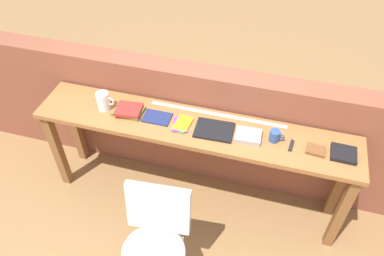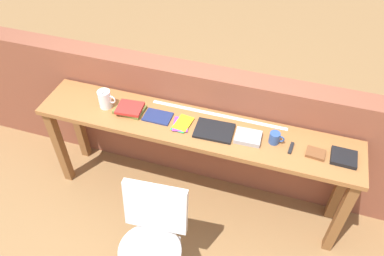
{
  "view_description": "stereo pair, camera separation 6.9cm",
  "coord_description": "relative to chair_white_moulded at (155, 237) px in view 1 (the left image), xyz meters",
  "views": [
    {
      "loc": [
        0.54,
        -1.67,
        2.83
      ],
      "look_at": [
        0.0,
        0.25,
        0.9
      ],
      "focal_mm": 35.0,
      "sensor_mm": 36.0,
      "label": 1
    },
    {
      "loc": [
        0.61,
        -1.65,
        2.83
      ],
      "look_at": [
        0.0,
        0.25,
        0.9
      ],
      "focal_mm": 35.0,
      "sensor_mm": 36.0,
      "label": 2
    }
  ],
  "objects": [
    {
      "name": "brick_wall_back",
      "position": [
        0.06,
        1.11,
        0.05
      ],
      "size": [
        6.0,
        0.2,
        1.15
      ],
      "primitive_type": "cube",
      "color": "brown",
      "rests_on": "ground"
    },
    {
      "name": "leather_journal_brown",
      "position": [
        0.95,
        0.75,
        0.37
      ],
      "size": [
        0.14,
        0.11,
        0.02
      ],
      "primitive_type": "cube",
      "rotation": [
        0.0,
        0.0,
        -0.09
      ],
      "color": "brown",
      "rests_on": "sideboard"
    },
    {
      "name": "magazine_cycling",
      "position": [
        -0.24,
        0.78,
        0.36
      ],
      "size": [
        0.21,
        0.15,
        0.01
      ],
      "primitive_type": "cube",
      "rotation": [
        0.0,
        0.0,
        -0.0
      ],
      "color": "navy",
      "rests_on": "sideboard"
    },
    {
      "name": "multitool_folded",
      "position": [
        0.78,
        0.75,
        0.36
      ],
      "size": [
        0.04,
        0.11,
        0.02
      ],
      "primitive_type": "cube",
      "rotation": [
        0.0,
        0.0,
        -0.1
      ],
      "color": "black",
      "rests_on": "sideboard"
    },
    {
      "name": "mug",
      "position": [
        0.66,
        0.78,
        0.4
      ],
      "size": [
        0.11,
        0.08,
        0.09
      ],
      "color": "#2D4C8C",
      "rests_on": "sideboard"
    },
    {
      "name": "book_repair_rightmost",
      "position": [
        1.14,
        0.77,
        0.37
      ],
      "size": [
        0.18,
        0.16,
        0.03
      ],
      "primitive_type": "cube",
      "rotation": [
        0.0,
        0.0,
        -0.02
      ],
      "color": "black",
      "rests_on": "sideboard"
    },
    {
      "name": "pitcher_white",
      "position": [
        -0.68,
        0.77,
        0.43
      ],
      "size": [
        0.14,
        0.1,
        0.18
      ],
      "color": "white",
      "rests_on": "sideboard"
    },
    {
      "name": "ground_plane",
      "position": [
        0.06,
        0.47,
        -0.53
      ],
      "size": [
        40.0,
        40.0,
        0.0
      ],
      "primitive_type": "plane",
      "color": "olive"
    },
    {
      "name": "ruler_metal_back_edge",
      "position": [
        0.2,
        0.94,
        0.35
      ],
      "size": [
        1.08,
        0.03,
        0.0
      ],
      "primitive_type": "cube",
      "color": "silver",
      "rests_on": "sideboard"
    },
    {
      "name": "book_stack_leftmost",
      "position": [
        -0.47,
        0.78,
        0.38
      ],
      "size": [
        0.24,
        0.19,
        0.05
      ],
      "color": "olive",
      "rests_on": "sideboard"
    },
    {
      "name": "pamphlet_pile_colourful",
      "position": [
        -0.04,
        0.75,
        0.36
      ],
      "size": [
        0.15,
        0.2,
        0.01
      ],
      "color": "orange",
      "rests_on": "sideboard"
    },
    {
      "name": "book_open_centre",
      "position": [
        0.22,
        0.76,
        0.36
      ],
      "size": [
        0.29,
        0.22,
        0.02
      ],
      "primitive_type": "cube",
      "rotation": [
        0.0,
        0.0,
        0.04
      ],
      "color": "black",
      "rests_on": "sideboard"
    },
    {
      "name": "chair_white_moulded",
      "position": [
        0.0,
        0.0,
        0.0
      ],
      "size": [
        0.48,
        0.49,
        0.89
      ],
      "color": "silver",
      "rests_on": "ground"
    },
    {
      "name": "book_grey_hardcover",
      "position": [
        0.47,
        0.76,
        0.37
      ],
      "size": [
        0.19,
        0.16,
        0.04
      ],
      "primitive_type": "cube",
      "rotation": [
        0.0,
        0.0,
        0.03
      ],
      "color": "#9E9EA3",
      "rests_on": "sideboard"
    },
    {
      "name": "sideboard",
      "position": [
        0.06,
        0.77,
        0.21
      ],
      "size": [
        2.5,
        0.44,
        0.88
      ],
      "color": "#996033",
      "rests_on": "ground"
    }
  ]
}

